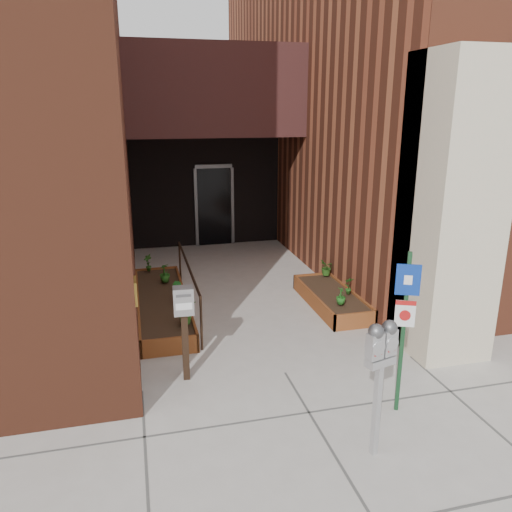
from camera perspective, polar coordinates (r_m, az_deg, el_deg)
ground at (r=7.32m, az=3.35°, el=-13.19°), size 80.00×80.00×0.00m
architecture at (r=13.14m, az=-6.74°, el=22.32°), size 20.00×14.60×10.00m
planter_left at (r=9.44m, az=-10.67°, el=-5.51°), size 0.90×3.60×0.30m
planter_right at (r=9.64m, az=8.60°, el=-4.92°), size 0.80×2.20×0.30m
handrail at (r=9.22m, az=-7.75°, el=-1.85°), size 0.04×3.34×0.90m
parking_meter at (r=5.37m, az=14.09°, el=-10.79°), size 0.36×0.21×1.56m
sign_post at (r=6.19m, az=16.62°, el=-6.65°), size 0.26×0.13×2.06m
payment_dropbox at (r=6.81m, az=-8.23°, el=-6.56°), size 0.28×0.22×1.36m
shrub_left_a at (r=8.12m, az=-8.07°, el=-6.46°), size 0.45×0.45×0.36m
shrub_left_b at (r=9.03m, az=-8.96°, el=-4.07°), size 0.29×0.29×0.37m
shrub_left_c at (r=10.10m, az=-10.40°, el=-1.89°), size 0.29×0.29×0.37m
shrub_left_d at (r=10.83m, az=-12.23°, el=-0.76°), size 0.27×0.27×0.36m
shrub_right_a at (r=8.95m, az=9.69°, el=-4.49°), size 0.18×0.18×0.31m
shrub_right_b at (r=9.45m, az=10.57°, el=-3.32°), size 0.19×0.19×0.33m
shrub_right_c at (r=10.40m, az=8.08°, el=-1.33°), size 0.35×0.35×0.34m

